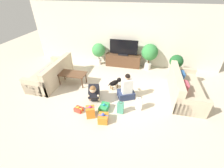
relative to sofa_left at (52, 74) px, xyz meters
name	(u,v)px	position (x,y,z in m)	size (l,w,h in m)	color
ground_plane	(110,96)	(2.39, -0.46, -0.30)	(16.00, 16.00, 0.00)	beige
wall_back	(123,36)	(2.39, 2.17, 1.00)	(8.40, 0.06, 2.60)	beige
sofa_left	(52,74)	(0.00, 0.00, 0.00)	(0.91, 1.99, 0.84)	#C6B293
sofa_right	(184,89)	(4.78, 0.11, 0.00)	(0.91, 1.99, 0.84)	#C6B293
coffee_table	(72,75)	(0.85, -0.01, 0.10)	(1.03, 0.51, 0.45)	brown
tv_console	(123,60)	(2.45, 1.90, -0.03)	(1.56, 0.40, 0.54)	brown
tv	(124,48)	(2.45, 1.90, 0.55)	(1.22, 0.20, 0.68)	black
potted_plant_corner_right	(176,63)	(4.63, 1.46, 0.28)	(0.52, 0.52, 0.91)	#4C4C51
potted_plant_back_left	(99,51)	(1.33, 1.85, 0.37)	(0.61, 0.61, 0.99)	beige
potted_plant_back_right	(150,53)	(3.58, 1.85, 0.45)	(0.69, 0.69, 1.13)	beige
person_kneeling	(94,92)	(1.96, -0.78, 0.03)	(0.48, 0.77, 0.74)	#23232D
person_sitting	(126,90)	(2.94, -0.41, 0.03)	(0.64, 0.61, 0.93)	#283351
dog	(116,82)	(2.48, 0.09, -0.07)	(0.41, 0.47, 0.35)	black
gift_box_a	(79,109)	(1.65, -1.36, -0.23)	(0.28, 0.23, 0.18)	red
gift_box_b	(104,108)	(2.38, -1.15, -0.20)	(0.27, 0.37, 0.25)	#2D934C
gift_box_c	(91,112)	(2.08, -1.48, -0.13)	(0.31, 0.29, 0.40)	orange
gift_box_d	(103,118)	(2.47, -1.59, -0.18)	(0.30, 0.31, 0.30)	orange
gift_bag_a	(120,108)	(2.88, -1.16, -0.10)	(0.19, 0.13, 0.42)	#4CA384
gift_bag_b	(139,104)	(3.39, -0.88, -0.08)	(0.20, 0.14, 0.45)	white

